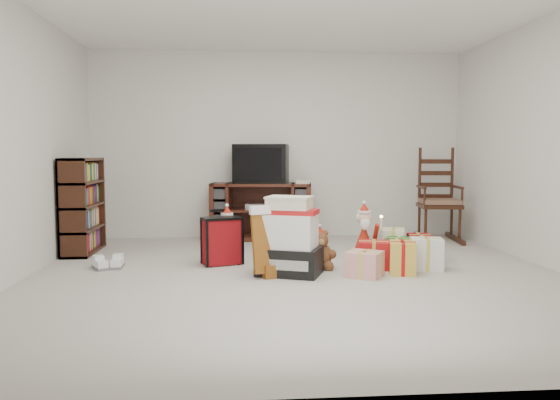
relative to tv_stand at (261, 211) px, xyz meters
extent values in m
cube|color=beige|center=(0.24, -2.24, -0.38)|extent=(5.00, 5.00, 0.01)
cube|color=silver|center=(0.24, 0.26, 0.88)|extent=(5.00, 0.01, 2.50)
cube|color=silver|center=(0.24, -4.74, 0.88)|extent=(5.00, 0.01, 2.50)
cube|color=silver|center=(-2.26, -2.24, 0.88)|extent=(0.01, 5.00, 2.50)
cube|color=#411912|center=(0.00, 0.00, 0.00)|extent=(1.36, 0.62, 0.75)
cube|color=#BABABC|center=(0.00, -0.03, 0.07)|extent=(0.42, 0.33, 0.07)
cube|color=black|center=(-2.08, -0.78, 0.17)|extent=(0.30, 0.89, 1.08)
cube|color=black|center=(2.31, -0.29, 0.08)|extent=(0.56, 0.55, 0.05)
cube|color=#8C5F4C|center=(2.31, -0.29, 0.14)|extent=(0.52, 0.50, 0.06)
cube|color=black|center=(2.31, -0.06, 0.50)|extent=(0.43, 0.11, 0.78)
cube|color=black|center=(2.31, -0.29, -0.35)|extent=(0.61, 0.89, 0.06)
cube|color=black|center=(0.16, -2.13, -0.25)|extent=(0.68, 0.59, 0.26)
cube|color=white|center=(0.16, -2.13, 0.04)|extent=(0.58, 0.51, 0.31)
cube|color=#B51416|center=(0.16, -2.13, 0.22)|extent=(0.58, 0.44, 0.05)
cube|color=beige|center=(0.16, -2.13, 0.29)|extent=(0.47, 0.41, 0.10)
cube|color=maroon|center=(-0.48, -1.63, -0.13)|extent=(0.42, 0.31, 0.49)
cube|color=black|center=(-0.48, -1.54, 0.18)|extent=(0.20, 0.09, 0.03)
ellipsoid|color=brown|center=(0.48, -1.88, -0.25)|extent=(0.25, 0.22, 0.27)
sphere|color=brown|center=(0.48, -1.92, -0.09)|extent=(0.17, 0.17, 0.17)
cone|color=#A12111|center=(0.99, -1.65, -0.17)|extent=(0.29, 0.29, 0.42)
sphere|color=beige|center=(0.99, -1.65, 0.09)|extent=(0.14, 0.14, 0.14)
cone|color=#A12111|center=(0.99, -1.65, 0.20)|extent=(0.12, 0.12, 0.10)
cylinder|color=silver|center=(1.14, -1.76, 0.05)|extent=(0.02, 0.02, 0.12)
cone|color=#A12111|center=(-0.43, -1.52, -0.18)|extent=(0.28, 0.28, 0.40)
sphere|color=beige|center=(-0.43, -1.52, 0.07)|extent=(0.13, 0.13, 0.13)
cone|color=#A12111|center=(-0.43, -1.52, 0.18)|extent=(0.12, 0.12, 0.10)
cylinder|color=silver|center=(-0.28, -1.63, 0.03)|extent=(0.02, 0.02, 0.12)
cube|color=white|center=(-1.67, -1.72, -0.33)|extent=(0.22, 0.27, 0.09)
cube|color=white|center=(-1.51, -1.72, -0.33)|extent=(0.12, 0.26, 0.09)
cube|color=#B51416|center=(1.03, -2.00, -0.23)|extent=(0.29, 0.29, 0.29)
cube|color=#175C1A|center=(1.25, -1.72, -0.23)|extent=(0.29, 0.29, 0.29)
cube|color=gold|center=(1.31, -2.17, -0.23)|extent=(0.29, 0.29, 0.29)
cube|color=white|center=(0.97, -2.39, -0.23)|extent=(0.29, 0.29, 0.29)
cube|color=white|center=(1.53, -1.94, -0.23)|extent=(0.29, 0.29, 0.29)
cube|color=maroon|center=(1.48, -1.50, -0.23)|extent=(0.29, 0.29, 0.29)
cube|color=beige|center=(1.20, -1.44, -0.23)|extent=(0.29, 0.29, 0.29)
cube|color=black|center=(0.00, 0.03, 0.63)|extent=(0.77, 0.60, 0.51)
cube|color=black|center=(0.00, -0.22, 0.63)|extent=(0.58, 0.13, 0.41)
camera|label=1|loc=(-0.33, -7.15, 0.75)|focal=35.00mm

